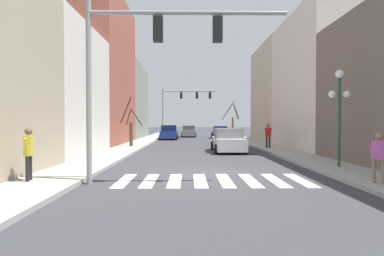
{
  "coord_description": "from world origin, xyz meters",
  "views": [
    {
      "loc": [
        -0.87,
        -12.02,
        2.08
      ],
      "look_at": [
        -0.42,
        25.37,
        1.38
      ],
      "focal_mm": 28.0,
      "sensor_mm": 36.0,
      "label": 1
    }
  ],
  "objects_px": {
    "traffic_signal_far": "(182,101)",
    "car_parked_right_mid": "(189,132)",
    "car_at_intersection": "(169,133)",
    "street_tree_left_near": "(131,128)",
    "pedestrian_waiting_at_curb": "(29,149)",
    "pedestrian_crossing_street": "(268,134)",
    "street_tree_right_mid": "(233,121)",
    "car_parked_left_mid": "(228,141)",
    "car_parked_right_far": "(220,133)",
    "street_lamp_right_corner": "(339,98)",
    "traffic_signal_near": "(147,51)",
    "pedestrian_on_right_sidewalk": "(379,154)"
  },
  "relations": [
    {
      "from": "traffic_signal_near",
      "to": "pedestrian_on_right_sidewalk",
      "type": "xyz_separation_m",
      "value": [
        7.41,
        -0.71,
        -3.37
      ]
    },
    {
      "from": "car_parked_right_mid",
      "to": "street_tree_left_near",
      "type": "xyz_separation_m",
      "value": [
        -4.76,
        -18.74,
        0.86
      ]
    },
    {
      "from": "traffic_signal_far",
      "to": "car_parked_right_far",
      "type": "height_order",
      "value": "traffic_signal_far"
    },
    {
      "from": "car_parked_right_mid",
      "to": "street_lamp_right_corner",
      "type": "bearing_deg",
      "value": 12.1
    },
    {
      "from": "street_lamp_right_corner",
      "to": "pedestrian_crossing_street",
      "type": "bearing_deg",
      "value": 92.69
    },
    {
      "from": "pedestrian_waiting_at_curb",
      "to": "pedestrian_crossing_street",
      "type": "height_order",
      "value": "pedestrian_crossing_street"
    },
    {
      "from": "pedestrian_on_right_sidewalk",
      "to": "street_tree_right_mid",
      "type": "bearing_deg",
      "value": -36.65
    },
    {
      "from": "car_parked_right_far",
      "to": "traffic_signal_near",
      "type": "bearing_deg",
      "value": 169.28
    },
    {
      "from": "street_tree_right_mid",
      "to": "traffic_signal_far",
      "type": "bearing_deg",
      "value": -146.15
    },
    {
      "from": "street_lamp_right_corner",
      "to": "car_at_intersection",
      "type": "relative_size",
      "value": 0.96
    },
    {
      "from": "car_parked_left_mid",
      "to": "pedestrian_on_right_sidewalk",
      "type": "bearing_deg",
      "value": -164.84
    },
    {
      "from": "street_lamp_right_corner",
      "to": "street_tree_left_near",
      "type": "distance_m",
      "value": 16.25
    },
    {
      "from": "traffic_signal_far",
      "to": "street_tree_right_mid",
      "type": "relative_size",
      "value": 1.39
    },
    {
      "from": "car_at_intersection",
      "to": "pedestrian_crossing_street",
      "type": "xyz_separation_m",
      "value": [
        8.46,
        -13.99,
        0.41
      ]
    },
    {
      "from": "traffic_signal_far",
      "to": "pedestrian_crossing_street",
      "type": "relative_size",
      "value": 3.81
    },
    {
      "from": "car_parked_left_mid",
      "to": "car_at_intersection",
      "type": "relative_size",
      "value": 1.1
    },
    {
      "from": "traffic_signal_far",
      "to": "street_tree_left_near",
      "type": "relative_size",
      "value": 1.72
    },
    {
      "from": "traffic_signal_near",
      "to": "car_parked_left_mid",
      "type": "distance_m",
      "value": 12.45
    },
    {
      "from": "traffic_signal_far",
      "to": "car_parked_right_mid",
      "type": "bearing_deg",
      "value": 78.26
    },
    {
      "from": "street_lamp_right_corner",
      "to": "street_tree_right_mid",
      "type": "xyz_separation_m",
      "value": [
        0.01,
        31.1,
        -0.79
      ]
    },
    {
      "from": "street_tree_right_mid",
      "to": "street_tree_left_near",
      "type": "distance_m",
      "value": 22.52
    },
    {
      "from": "pedestrian_on_right_sidewalk",
      "to": "pedestrian_waiting_at_curb",
      "type": "distance_m",
      "value": 11.32
    },
    {
      "from": "car_parked_left_mid",
      "to": "car_parked_right_far",
      "type": "relative_size",
      "value": 1.11
    },
    {
      "from": "street_tree_left_near",
      "to": "car_parked_right_far",
      "type": "bearing_deg",
      "value": 59.13
    },
    {
      "from": "pedestrian_crossing_street",
      "to": "car_parked_left_mid",
      "type": "bearing_deg",
      "value": 170.68
    },
    {
      "from": "car_parked_right_mid",
      "to": "street_tree_left_near",
      "type": "height_order",
      "value": "street_tree_left_near"
    },
    {
      "from": "traffic_signal_near",
      "to": "car_parked_right_far",
      "type": "bearing_deg",
      "value": 79.28
    },
    {
      "from": "traffic_signal_near",
      "to": "car_parked_right_mid",
      "type": "relative_size",
      "value": 1.51
    },
    {
      "from": "street_tree_left_near",
      "to": "car_at_intersection",
      "type": "bearing_deg",
      "value": 79.12
    },
    {
      "from": "car_parked_left_mid",
      "to": "pedestrian_crossing_street",
      "type": "relative_size",
      "value": 2.67
    },
    {
      "from": "street_lamp_right_corner",
      "to": "pedestrian_on_right_sidewalk",
      "type": "distance_m",
      "value": 4.12
    },
    {
      "from": "car_at_intersection",
      "to": "street_tree_left_near",
      "type": "relative_size",
      "value": 1.1
    },
    {
      "from": "car_parked_left_mid",
      "to": "pedestrian_crossing_street",
      "type": "height_order",
      "value": "pedestrian_crossing_street"
    },
    {
      "from": "traffic_signal_far",
      "to": "street_tree_left_near",
      "type": "distance_m",
      "value": 15.38
    },
    {
      "from": "pedestrian_on_right_sidewalk",
      "to": "street_tree_right_mid",
      "type": "height_order",
      "value": "street_tree_right_mid"
    },
    {
      "from": "car_at_intersection",
      "to": "street_lamp_right_corner",
      "type": "bearing_deg",
      "value": -159.45
    },
    {
      "from": "car_parked_left_mid",
      "to": "car_parked_right_mid",
      "type": "distance_m",
      "value": 22.24
    },
    {
      "from": "traffic_signal_near",
      "to": "car_at_intersection",
      "type": "relative_size",
      "value": 1.53
    },
    {
      "from": "car_parked_right_mid",
      "to": "pedestrian_on_right_sidewalk",
      "type": "relative_size",
      "value": 2.79
    },
    {
      "from": "car_at_intersection",
      "to": "street_tree_left_near",
      "type": "xyz_separation_m",
      "value": [
        -2.34,
        -12.19,
        0.81
      ]
    },
    {
      "from": "street_tree_left_near",
      "to": "car_parked_left_mid",
      "type": "bearing_deg",
      "value": -23.86
    },
    {
      "from": "pedestrian_waiting_at_curb",
      "to": "pedestrian_crossing_street",
      "type": "bearing_deg",
      "value": -54.48
    },
    {
      "from": "pedestrian_on_right_sidewalk",
      "to": "pedestrian_crossing_street",
      "type": "height_order",
      "value": "pedestrian_crossing_street"
    },
    {
      "from": "car_at_intersection",
      "to": "street_tree_right_mid",
      "type": "height_order",
      "value": "street_tree_right_mid"
    },
    {
      "from": "car_parked_right_far",
      "to": "pedestrian_waiting_at_curb",
      "type": "relative_size",
      "value": 2.5
    },
    {
      "from": "street_tree_left_near",
      "to": "pedestrian_waiting_at_curb",
      "type": "bearing_deg",
      "value": -92.25
    },
    {
      "from": "street_lamp_right_corner",
      "to": "pedestrian_waiting_at_curb",
      "type": "distance_m",
      "value": 12.36
    },
    {
      "from": "car_parked_right_mid",
      "to": "traffic_signal_far",
      "type": "bearing_deg",
      "value": -11.74
    },
    {
      "from": "street_lamp_right_corner",
      "to": "car_parked_right_far",
      "type": "height_order",
      "value": "street_lamp_right_corner"
    },
    {
      "from": "pedestrian_waiting_at_curb",
      "to": "street_lamp_right_corner",
      "type": "bearing_deg",
      "value": -88.72
    }
  ]
}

